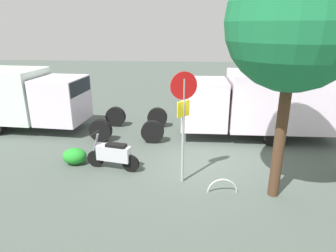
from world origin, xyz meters
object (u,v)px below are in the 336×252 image
box_truck_near (256,101)px  stop_sign (183,111)px  street_tree (295,23)px  bike_rack_hoop (222,192)px  motorcycle (113,154)px  box_truck_far (17,95)px

box_truck_near → stop_sign: bearing=54.0°
box_truck_near → street_tree: size_ratio=1.26×
box_truck_near → street_tree: 5.41m
stop_sign → bike_rack_hoop: stop_sign is taller
street_tree → bike_rack_hoop: size_ratio=7.18×
box_truck_near → motorcycle: size_ratio=4.31×
street_tree → box_truck_far: bearing=-25.5°
box_truck_near → bike_rack_hoop: size_ratio=9.08×
box_truck_far → motorcycle: size_ratio=4.38×
box_truck_near → stop_sign: 4.95m
box_truck_near → bike_rack_hoop: 5.07m
motorcycle → stop_sign: stop_sign is taller
bike_rack_hoop → street_tree: bearing=-179.6°
motorcycle → stop_sign: 2.85m
box_truck_far → motorcycle: (-5.19, 3.60, -1.00)m
box_truck_near → stop_sign: (2.83, 4.01, 0.65)m
box_truck_far → motorcycle: box_truck_far is taller
box_truck_near → box_truck_far: box_truck_near is taller
stop_sign → bike_rack_hoop: size_ratio=3.85×
box_truck_far → stop_sign: size_ratio=2.39×
box_truck_far → stop_sign: (-7.41, 4.22, 0.67)m
motorcycle → stop_sign: size_ratio=0.55×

